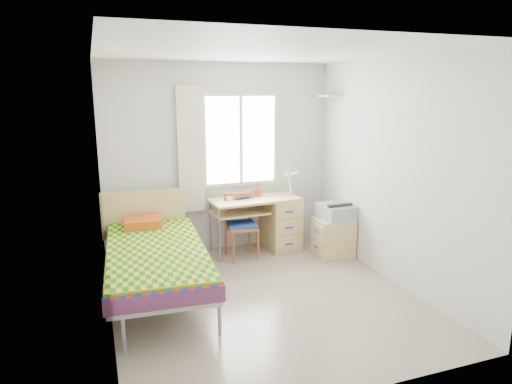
# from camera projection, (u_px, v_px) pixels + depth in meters

# --- Properties ---
(floor) EXTENTS (3.50, 3.50, 0.00)m
(floor) POSITION_uv_depth(u_px,v_px,m) (264.00, 297.00, 5.02)
(floor) COLOR #BCAD93
(floor) RESTS_ON ground
(ceiling) EXTENTS (3.50, 3.50, 0.00)m
(ceiling) POSITION_uv_depth(u_px,v_px,m) (265.00, 51.00, 4.45)
(ceiling) COLOR white
(ceiling) RESTS_ON wall_back
(wall_back) EXTENTS (3.20, 0.00, 3.20)m
(wall_back) POSITION_uv_depth(u_px,v_px,m) (220.00, 158.00, 6.34)
(wall_back) COLOR silver
(wall_back) RESTS_ON ground
(wall_left) EXTENTS (0.00, 3.50, 3.50)m
(wall_left) POSITION_uv_depth(u_px,v_px,m) (103.00, 194.00, 4.21)
(wall_left) COLOR silver
(wall_left) RESTS_ON ground
(wall_right) EXTENTS (0.00, 3.50, 3.50)m
(wall_right) POSITION_uv_depth(u_px,v_px,m) (394.00, 173.00, 5.26)
(wall_right) COLOR silver
(wall_right) RESTS_ON ground
(window) EXTENTS (1.10, 0.04, 1.30)m
(window) POSITION_uv_depth(u_px,v_px,m) (241.00, 140.00, 6.36)
(window) COLOR white
(window) RESTS_ON wall_back
(curtain) EXTENTS (0.35, 0.05, 1.70)m
(curtain) POSITION_uv_depth(u_px,v_px,m) (191.00, 150.00, 6.10)
(curtain) COLOR beige
(curtain) RESTS_ON wall_back
(floating_shelf) EXTENTS (0.20, 0.32, 0.03)m
(floating_shelf) POSITION_uv_depth(u_px,v_px,m) (329.00, 96.00, 6.32)
(floating_shelf) COLOR white
(floating_shelf) RESTS_ON wall_right
(bed) EXTENTS (1.17, 2.30, 0.97)m
(bed) POSITION_uv_depth(u_px,v_px,m) (155.00, 254.00, 5.02)
(bed) COLOR #989AA0
(bed) RESTS_ON floor
(desk) EXTENTS (1.26, 0.63, 0.77)m
(desk) POSITION_uv_depth(u_px,v_px,m) (276.00, 221.00, 6.47)
(desk) COLOR tan
(desk) RESTS_ON floor
(chair) EXTENTS (0.43, 0.43, 0.90)m
(chair) POSITION_uv_depth(u_px,v_px,m) (241.00, 221.00, 6.16)
(chair) COLOR brown
(chair) RESTS_ON floor
(cabinet) EXTENTS (0.51, 0.45, 0.53)m
(cabinet) POSITION_uv_depth(u_px,v_px,m) (333.00, 238.00, 6.22)
(cabinet) COLOR tan
(cabinet) RESTS_ON floor
(printer) EXTENTS (0.42, 0.48, 0.20)m
(printer) POSITION_uv_depth(u_px,v_px,m) (335.00, 211.00, 6.17)
(printer) COLOR #A5A7AD
(printer) RESTS_ON cabinet
(laptop) EXTENTS (0.39, 0.32, 0.03)m
(laptop) POSITION_uv_depth(u_px,v_px,m) (246.00, 198.00, 6.28)
(laptop) COLOR black
(laptop) RESTS_ON desk
(pen_cup) EXTENTS (0.09, 0.09, 0.11)m
(pen_cup) POSITION_uv_depth(u_px,v_px,m) (258.00, 192.00, 6.42)
(pen_cup) COLOR #CE5F16
(pen_cup) RESTS_ON desk
(task_lamp) EXTENTS (0.22, 0.32, 0.40)m
(task_lamp) POSITION_uv_depth(u_px,v_px,m) (289.00, 179.00, 6.37)
(task_lamp) COLOR white
(task_lamp) RESTS_ON desk
(book) EXTENTS (0.22, 0.28, 0.02)m
(book) POSITION_uv_depth(u_px,v_px,m) (239.00, 213.00, 6.21)
(book) COLOR gray
(book) RESTS_ON desk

